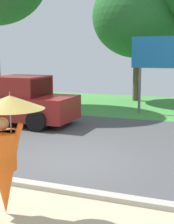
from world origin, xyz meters
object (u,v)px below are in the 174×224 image
at_px(pickup_truck, 12,101).
at_px(tree_right_mid, 138,16).
at_px(roadside_billboard, 160,58).
at_px(monk_pedestrian, 6,149).

relative_size(pickup_truck, tree_right_mid, 0.72).
height_order(pickup_truck, roadside_billboard, roadside_billboard).
bearing_deg(pickup_truck, tree_right_mid, 75.18).
bearing_deg(roadside_billboard, tree_right_mid, 115.96).
distance_m(monk_pedestrian, tree_right_mid, 15.33).
height_order(monk_pedestrian, pickup_truck, monk_pedestrian).
height_order(monk_pedestrian, roadside_billboard, roadside_billboard).
distance_m(pickup_truck, tree_right_mid, 9.59).
relative_size(monk_pedestrian, roadside_billboard, 0.61).
distance_m(monk_pedestrian, pickup_truck, 7.98).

